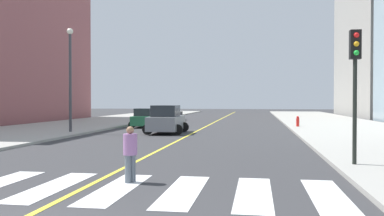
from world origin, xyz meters
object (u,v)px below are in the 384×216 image
object	(u,v)px
car_gray_second	(166,120)
street_lamp	(70,71)
pedestrian_crossing	(130,152)
car_black_third	(173,114)
fire_hydrant	(298,121)
traffic_light_near_corner	(355,70)
car_green_nearest	(145,118)

from	to	relation	value
car_gray_second	street_lamp	bearing A→B (deg)	-168.83
car_gray_second	pedestrian_crossing	size ratio (longest dim) A/B	2.82
car_black_third	fire_hydrant	bearing A→B (deg)	-42.92
traffic_light_near_corner	pedestrian_crossing	bearing A→B (deg)	27.24
car_green_nearest	pedestrian_crossing	size ratio (longest dim) A/B	2.36
traffic_light_near_corner	street_lamp	bearing A→B (deg)	-37.22
car_green_nearest	car_gray_second	world-z (taller)	car_gray_second
pedestrian_crossing	fire_hydrant	world-z (taller)	pedestrian_crossing
car_green_nearest	street_lamp	world-z (taller)	street_lamp
traffic_light_near_corner	pedestrian_crossing	xyz separation A→B (m)	(-6.90, -3.55, -2.52)
pedestrian_crossing	street_lamp	bearing A→B (deg)	63.09
traffic_light_near_corner	street_lamp	world-z (taller)	street_lamp
pedestrian_crossing	street_lamp	distance (m)	18.96
car_black_third	traffic_light_near_corner	size ratio (longest dim) A/B	0.81
street_lamp	fire_hydrant	bearing A→B (deg)	27.54
car_black_third	fire_hydrant	world-z (taller)	car_black_third
car_gray_second	street_lamp	distance (m)	7.65
car_green_nearest	car_black_third	world-z (taller)	same
traffic_light_near_corner	fire_hydrant	distance (m)	21.26
car_black_third	street_lamp	xyz separation A→B (m)	(-3.03, -21.07, 3.69)
traffic_light_near_corner	car_black_third	bearing A→B (deg)	-68.27
pedestrian_crossing	street_lamp	world-z (taller)	street_lamp
traffic_light_near_corner	fire_hydrant	size ratio (longest dim) A/B	5.19
car_green_nearest	fire_hydrant	xyz separation A→B (m)	(13.20, 1.03, -0.20)
pedestrian_crossing	car_gray_second	bearing A→B (deg)	41.73
fire_hydrant	traffic_light_near_corner	bearing A→B (deg)	-90.30
car_green_nearest	street_lamp	distance (m)	9.06
car_gray_second	street_lamp	world-z (taller)	street_lamp
traffic_light_near_corner	car_green_nearest	bearing A→B (deg)	-56.86
car_black_third	fire_hydrant	xyz separation A→B (m)	(13.48, -12.46, -0.20)
traffic_light_near_corner	fire_hydrant	world-z (taller)	traffic_light_near_corner
car_gray_second	traffic_light_near_corner	xyz separation A→B (m)	(9.76, -13.89, 2.46)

